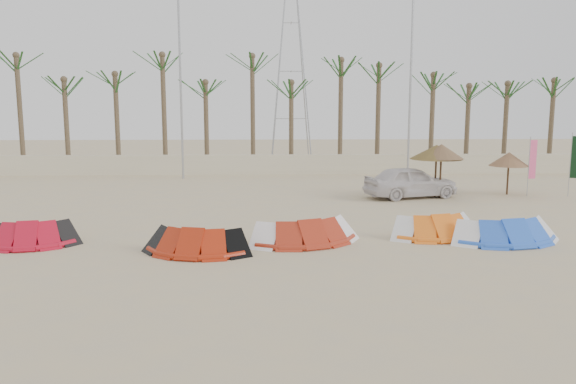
{
  "coord_description": "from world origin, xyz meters",
  "views": [
    {
      "loc": [
        -0.72,
        -14.64,
        4.5
      ],
      "look_at": [
        0.0,
        6.0,
        1.3
      ],
      "focal_mm": 35.0,
      "sensor_mm": 36.0,
      "label": 1
    }
  ],
  "objects_px": {
    "kite_red_left": "(33,232)",
    "kite_red_mid": "(197,238)",
    "parasol_right": "(509,159)",
    "car": "(411,182)",
    "parasol_mid": "(441,151)",
    "kite_red_right": "(305,229)",
    "kite_blue": "(503,228)",
    "kite_orange": "(435,224)",
    "parasol_left": "(436,152)"
  },
  "relations": [
    {
      "from": "kite_red_mid",
      "to": "kite_blue",
      "type": "distance_m",
      "value": 10.15
    },
    {
      "from": "parasol_mid",
      "to": "parasol_left",
      "type": "bearing_deg",
      "value": 133.42
    },
    {
      "from": "kite_red_mid",
      "to": "kite_orange",
      "type": "height_order",
      "value": "same"
    },
    {
      "from": "kite_red_left",
      "to": "kite_red_mid",
      "type": "distance_m",
      "value": 5.56
    },
    {
      "from": "kite_red_left",
      "to": "kite_red_right",
      "type": "xyz_separation_m",
      "value": [
        8.9,
        0.11,
        0.0
      ]
    },
    {
      "from": "kite_red_mid",
      "to": "parasol_mid",
      "type": "height_order",
      "value": "parasol_mid"
    },
    {
      "from": "kite_orange",
      "to": "kite_red_left",
      "type": "bearing_deg",
      "value": -176.97
    },
    {
      "from": "kite_blue",
      "to": "parasol_mid",
      "type": "height_order",
      "value": "parasol_mid"
    },
    {
      "from": "kite_red_left",
      "to": "kite_red_mid",
      "type": "height_order",
      "value": "same"
    },
    {
      "from": "parasol_right",
      "to": "parasol_mid",
      "type": "bearing_deg",
      "value": -166.77
    },
    {
      "from": "kite_red_mid",
      "to": "kite_red_right",
      "type": "height_order",
      "value": "same"
    },
    {
      "from": "kite_red_left",
      "to": "kite_blue",
      "type": "distance_m",
      "value": 15.55
    },
    {
      "from": "kite_blue",
      "to": "parasol_right",
      "type": "distance_m",
      "value": 10.71
    },
    {
      "from": "kite_blue",
      "to": "parasol_left",
      "type": "relative_size",
      "value": 1.49
    },
    {
      "from": "kite_orange",
      "to": "kite_red_right",
      "type": "bearing_deg",
      "value": -172.46
    },
    {
      "from": "kite_red_mid",
      "to": "kite_blue",
      "type": "height_order",
      "value": "same"
    },
    {
      "from": "parasol_mid",
      "to": "kite_red_right",
      "type": "bearing_deg",
      "value": -129.58
    },
    {
      "from": "kite_red_mid",
      "to": "car",
      "type": "bearing_deg",
      "value": 47.36
    },
    {
      "from": "kite_blue",
      "to": "parasol_left",
      "type": "height_order",
      "value": "parasol_left"
    },
    {
      "from": "kite_red_right",
      "to": "parasol_left",
      "type": "bearing_deg",
      "value": 51.75
    },
    {
      "from": "parasol_mid",
      "to": "kite_red_mid",
      "type": "bearing_deg",
      "value": -137.01
    },
    {
      "from": "kite_red_mid",
      "to": "parasol_right",
      "type": "relative_size",
      "value": 1.62
    },
    {
      "from": "kite_red_left",
      "to": "kite_blue",
      "type": "height_order",
      "value": "same"
    },
    {
      "from": "kite_red_mid",
      "to": "parasol_mid",
      "type": "relative_size",
      "value": 1.33
    },
    {
      "from": "parasol_left",
      "to": "parasol_mid",
      "type": "bearing_deg",
      "value": -46.58
    },
    {
      "from": "kite_red_mid",
      "to": "parasol_right",
      "type": "distance_m",
      "value": 18.05
    },
    {
      "from": "kite_blue",
      "to": "parasol_mid",
      "type": "distance_m",
      "value": 9.04
    },
    {
      "from": "parasol_right",
      "to": "kite_blue",
      "type": "bearing_deg",
      "value": -113.87
    },
    {
      "from": "kite_blue",
      "to": "parasol_right",
      "type": "bearing_deg",
      "value": 66.13
    },
    {
      "from": "parasol_mid",
      "to": "parasol_right",
      "type": "height_order",
      "value": "parasol_mid"
    },
    {
      "from": "parasol_left",
      "to": "kite_red_right",
      "type": "bearing_deg",
      "value": -128.25
    },
    {
      "from": "car",
      "to": "kite_red_mid",
      "type": "bearing_deg",
      "value": 121.96
    },
    {
      "from": "kite_orange",
      "to": "parasol_mid",
      "type": "height_order",
      "value": "parasol_mid"
    },
    {
      "from": "car",
      "to": "kite_red_left",
      "type": "bearing_deg",
      "value": 105.85
    },
    {
      "from": "parasol_right",
      "to": "kite_red_right",
      "type": "bearing_deg",
      "value": -138.76
    },
    {
      "from": "kite_blue",
      "to": "parasol_right",
      "type": "xyz_separation_m",
      "value": [
        4.3,
        9.71,
        1.38
      ]
    },
    {
      "from": "kite_red_right",
      "to": "kite_blue",
      "type": "height_order",
      "value": "same"
    },
    {
      "from": "kite_red_left",
      "to": "car",
      "type": "distance_m",
      "value": 17.15
    },
    {
      "from": "parasol_left",
      "to": "parasol_right",
      "type": "bearing_deg",
      "value": 9.92
    },
    {
      "from": "parasol_right",
      "to": "car",
      "type": "height_order",
      "value": "parasol_right"
    },
    {
      "from": "kite_red_left",
      "to": "kite_orange",
      "type": "distance_m",
      "value": 13.47
    },
    {
      "from": "kite_orange",
      "to": "car",
      "type": "xyz_separation_m",
      "value": [
        1.21,
        8.18,
        0.36
      ]
    },
    {
      "from": "kite_red_left",
      "to": "parasol_left",
      "type": "bearing_deg",
      "value": 29.52
    },
    {
      "from": "parasol_left",
      "to": "car",
      "type": "relative_size",
      "value": 0.57
    },
    {
      "from": "parasol_left",
      "to": "kite_orange",
      "type": "bearing_deg",
      "value": -106.54
    },
    {
      "from": "kite_red_mid",
      "to": "parasol_mid",
      "type": "xyz_separation_m",
      "value": [
        10.65,
        9.93,
        1.86
      ]
    },
    {
      "from": "kite_orange",
      "to": "parasol_left",
      "type": "relative_size",
      "value": 1.33
    },
    {
      "from": "kite_red_left",
      "to": "parasol_left",
      "type": "distance_m",
      "value": 18.39
    },
    {
      "from": "kite_red_mid",
      "to": "parasol_right",
      "type": "bearing_deg",
      "value": 36.91
    },
    {
      "from": "kite_red_left",
      "to": "kite_red_right",
      "type": "distance_m",
      "value": 8.9
    }
  ]
}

